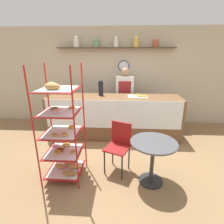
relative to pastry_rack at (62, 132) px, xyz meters
name	(u,v)px	position (x,y,z in m)	size (l,w,h in m)	color
ground_plane	(111,160)	(0.73, 0.52, -0.82)	(14.00, 14.00, 0.00)	olive
back_wall	(116,76)	(0.73, 2.68, 0.55)	(10.00, 0.30, 2.70)	beige
display_counter	(114,117)	(0.73, 1.61, -0.30)	(3.19, 0.75, 1.02)	brown
pastry_rack	(62,132)	(0.00, 0.00, 0.00)	(0.61, 0.61, 1.85)	#A51919
person_worker	(125,96)	(0.99, 2.25, 0.08)	(0.47, 0.23, 1.65)	#282833
cafe_table	(153,152)	(1.42, -0.05, -0.27)	(0.71, 0.71, 0.72)	#262628
cafe_chair	(119,142)	(0.89, 0.26, -0.28)	(0.50, 0.50, 0.87)	black
coffee_carafe	(101,88)	(0.41, 1.72, 0.38)	(0.12, 0.12, 0.37)	black
donut_tray_counter	(139,96)	(1.33, 1.63, 0.22)	(0.46, 0.33, 0.05)	white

